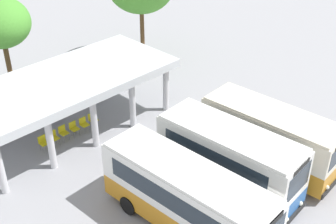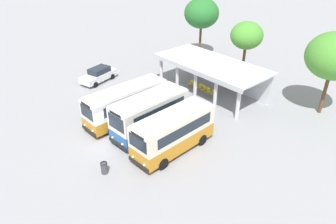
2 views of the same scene
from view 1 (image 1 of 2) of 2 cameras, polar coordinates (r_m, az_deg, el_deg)
city_bus_nearest_orange at (r=18.85m, az=2.39°, el=-10.67°), size 2.60×8.10×3.17m
city_bus_second_in_row at (r=20.75m, az=7.76°, el=-5.97°), size 2.76×7.02×3.43m
city_bus_middle_cream at (r=22.90m, az=12.81°, el=-2.97°), size 2.70×7.15×3.18m
terminal_canopy at (r=25.65m, az=-13.24°, el=3.12°), size 12.09×5.50×3.40m
waiting_chair_end_by_column at (r=24.97m, az=-15.59°, el=-3.66°), size 0.44×0.44×0.86m
waiting_chair_second_from_end at (r=25.23m, az=-14.33°, el=-3.07°), size 0.44×0.44×0.86m
waiting_chair_middle_seat at (r=25.54m, az=-13.18°, el=-2.44°), size 0.44×0.44×0.86m
waiting_chair_fourth_seat at (r=25.76m, az=-11.89°, el=-1.94°), size 0.44×0.44×0.86m
waiting_chair_fifth_seat at (r=26.03m, az=-10.66°, el=-1.42°), size 0.44×0.44×0.86m
waiting_chair_far_end_seat at (r=26.36m, az=-9.56°, el=-0.85°), size 0.44×0.44×0.86m
roadside_tree_behind_canopy at (r=29.15m, az=-20.54°, el=10.54°), size 3.63×3.63×6.54m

